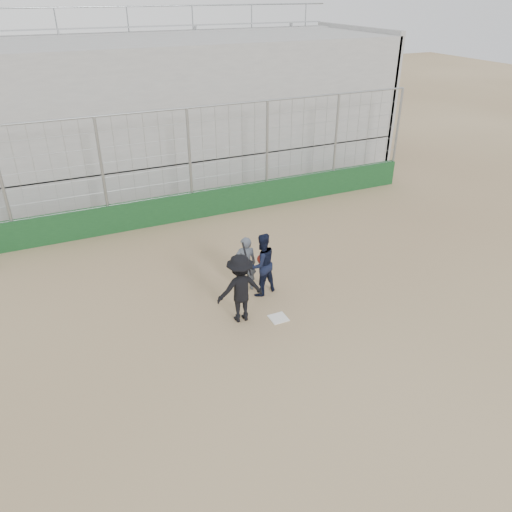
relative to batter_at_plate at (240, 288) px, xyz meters
name	(u,v)px	position (x,y,z in m)	size (l,w,h in m)	color
ground	(278,318)	(0.89, -0.40, -0.92)	(90.00, 90.00, 0.00)	olive
home_plate	(278,318)	(0.89, -0.40, -0.91)	(0.44, 0.44, 0.02)	white
backstop	(192,194)	(0.89, 6.60, 0.03)	(18.10, 0.25, 4.04)	#133D1A
bleachers	(153,111)	(0.89, 11.55, 2.00)	(20.25, 6.70, 6.98)	gray
batter_at_plate	(240,288)	(0.00, 0.00, 0.00)	(1.23, 0.82, 1.99)	black
catcher_crouched	(262,274)	(1.01, 0.86, -0.31)	(1.06, 0.93, 1.24)	black
umpire	(246,266)	(0.70, 1.28, -0.19)	(0.60, 0.39, 1.47)	#49515D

